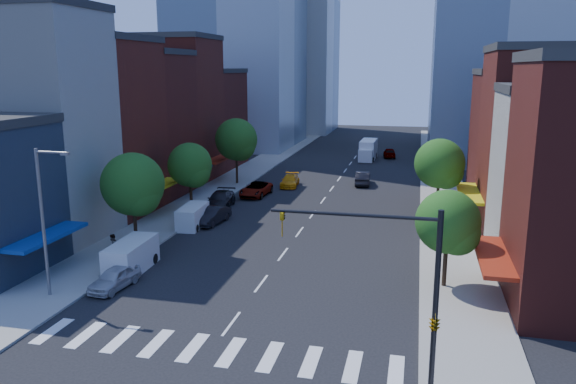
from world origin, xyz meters
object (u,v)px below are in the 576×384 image
(box_truck, at_px, (368,150))
(taxi, at_px, (290,181))
(parked_car_third, at_px, (256,189))
(parked_car_rear, at_px, (220,200))
(parked_car_second, at_px, (213,215))
(cargo_van_near, at_px, (130,257))
(parked_car_front, at_px, (114,278))
(traffic_car_far, at_px, (390,153))
(pedestrian_near, at_px, (131,245))
(pedestrian_far, at_px, (113,246))
(cargo_van_far, at_px, (192,217))
(traffic_car_oncoming, at_px, (363,178))

(box_truck, bearing_deg, taxi, -106.47)
(parked_car_third, bearing_deg, parked_car_rear, -105.05)
(parked_car_second, relative_size, box_truck, 0.62)
(parked_car_third, bearing_deg, cargo_van_near, -90.66)
(parked_car_front, relative_size, parked_car_second, 0.89)
(traffic_car_far, xyz_separation_m, pedestrian_near, (-16.00, -52.16, 0.21))
(cargo_van_near, distance_m, box_truck, 53.32)
(parked_car_second, distance_m, parked_car_third, 11.59)
(pedestrian_near, xyz_separation_m, pedestrian_far, (-0.94, -0.88, 0.10))
(parked_car_front, bearing_deg, cargo_van_far, 99.09)
(parked_car_rear, relative_size, cargo_van_far, 1.21)
(parked_car_rear, relative_size, traffic_car_oncoming, 1.14)
(parked_car_second, relative_size, cargo_van_far, 1.00)
(parked_car_second, relative_size, pedestrian_near, 2.82)
(traffic_car_far, relative_size, pedestrian_far, 2.42)
(box_truck, distance_m, pedestrian_near, 51.07)
(parked_car_third, relative_size, pedestrian_far, 2.94)
(parked_car_third, xyz_separation_m, cargo_van_near, (-1.83, -24.27, 0.30))
(parked_car_second, bearing_deg, traffic_car_oncoming, 68.39)
(traffic_car_far, bearing_deg, parked_car_front, 71.01)
(cargo_van_far, height_order, taxi, cargo_van_far)
(parked_car_front, height_order, pedestrian_near, pedestrian_near)
(traffic_car_oncoming, bearing_deg, cargo_van_far, 55.87)
(parked_car_front, height_order, box_truck, box_truck)
(traffic_car_oncoming, distance_m, pedestrian_near, 33.42)
(parked_car_third, relative_size, pedestrian_near, 3.32)
(parked_car_front, distance_m, parked_car_third, 27.33)
(cargo_van_near, height_order, traffic_car_oncoming, cargo_van_near)
(traffic_car_far, bearing_deg, cargo_van_far, 66.00)
(parked_car_second, bearing_deg, pedestrian_near, -96.90)
(traffic_car_far, height_order, pedestrian_near, pedestrian_near)
(cargo_van_near, bearing_deg, traffic_car_far, 72.99)
(cargo_van_near, relative_size, taxi, 1.07)
(parked_car_front, bearing_deg, parked_car_second, 93.98)
(parked_car_front, bearing_deg, parked_car_third, 93.64)
(parked_car_rear, distance_m, traffic_car_far, 39.31)
(pedestrian_near, bearing_deg, cargo_van_near, -161.06)
(taxi, distance_m, pedestrian_near, 27.96)
(parked_car_third, xyz_separation_m, parked_car_rear, (-2.00, -5.91, 0.06))
(box_truck, bearing_deg, pedestrian_far, -103.93)
(box_truck, relative_size, pedestrian_near, 4.56)
(cargo_van_near, xyz_separation_m, cargo_van_far, (-0.16, 11.25, -0.11))
(taxi, bearing_deg, traffic_car_far, 62.35)
(parked_car_third, distance_m, parked_car_rear, 6.24)
(parked_car_second, xyz_separation_m, box_truck, (10.27, 39.37, 0.64))
(pedestrian_far, bearing_deg, taxi, 171.07)
(parked_car_front, relative_size, pedestrian_far, 2.22)
(parked_car_second, distance_m, traffic_car_oncoming, 23.27)
(parked_car_third, relative_size, box_truck, 0.73)
(cargo_van_far, height_order, traffic_car_far, cargo_van_far)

